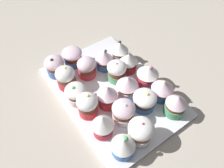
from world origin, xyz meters
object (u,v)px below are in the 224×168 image
object	(u,v)px
cupcake_7	(87,67)
cupcake_14	(144,100)
baking_tray	(112,91)
cupcake_18	(163,88)
cupcake_13	(127,85)
cupcake_5	(123,145)
cupcake_6	(72,56)
cupcake_9	(123,111)
cupcake_19	(176,105)
cupcake_8	(107,96)
cupcake_11	(104,59)
cupcake_12	(117,71)
cupcake_10	(141,131)
cupcake_2	(76,94)
cupcake_15	(120,50)
cupcake_17	(148,74)
cupcake_0	(55,66)
cupcake_4	(103,125)
cupcake_16	(128,62)
cupcake_1	(66,77)
cupcake_3	(88,105)

from	to	relation	value
cupcake_7	cupcake_14	bearing A→B (deg)	18.31
baking_tray	cupcake_18	size ratio (longest dim) A/B	5.70
cupcake_13	cupcake_18	size ratio (longest dim) A/B	0.94
cupcake_5	cupcake_6	xyz separation A→B (cm)	(-33.96, 5.19, -0.36)
cupcake_9	cupcake_13	size ratio (longest dim) A/B	0.99
cupcake_9	cupcake_19	xyz separation A→B (cm)	(6.70, 12.78, 0.15)
cupcake_7	cupcake_8	world-z (taller)	cupcake_8
cupcake_8	cupcake_19	bearing A→B (deg)	46.08
cupcake_13	cupcake_5	bearing A→B (deg)	-41.46
cupcake_11	cupcake_14	world-z (taller)	cupcake_11
cupcake_12	cupcake_13	distance (cm)	6.38
cupcake_5	cupcake_18	world-z (taller)	cupcake_18
cupcake_10	cupcake_13	xyz separation A→B (cm)	(-13.33, 6.34, -0.04)
cupcake_2	cupcake_11	xyz separation A→B (cm)	(-6.47, 14.21, 0.22)
cupcake_11	cupcake_15	xyz separation A→B (cm)	(-0.38, 6.41, 0.00)
cupcake_11	cupcake_19	xyz separation A→B (cm)	(25.64, 5.92, -0.14)
cupcake_8	cupcake_13	size ratio (longest dim) A/B	1.11
cupcake_11	cupcake_17	distance (cm)	14.78
cupcake_0	cupcake_14	world-z (taller)	cupcake_0
cupcake_15	cupcake_4	bearing A→B (deg)	-45.64
baking_tray	cupcake_15	xyz separation A→B (cm)	(-9.70, 10.09, 4.30)
cupcake_4	cupcake_19	size ratio (longest dim) A/B	1.07
cupcake_2	cupcake_6	world-z (taller)	cupcake_2
cupcake_8	cupcake_13	xyz separation A→B (cm)	(0.15, 6.99, -0.28)
baking_tray	cupcake_18	xyz separation A→B (cm)	(10.29, 10.42, 4.41)
cupcake_15	cupcake_6	bearing A→B (deg)	-117.04
cupcake_10	cupcake_7	bearing A→B (deg)	178.71
cupcake_14	cupcake_13	bearing A→B (deg)	-172.64
cupcake_0	cupcake_18	xyz separation A→B (cm)	(26.33, 20.90, 0.21)
cupcake_11	cupcake_15	size ratio (longest dim) A/B	0.98
cupcake_12	cupcake_14	size ratio (longest dim) A/B	1.10
cupcake_16	cupcake_12	bearing A→B (deg)	-78.85
cupcake_0	cupcake_1	size ratio (longest dim) A/B	0.94
cupcake_2	cupcake_12	xyz separation A→B (cm)	(-0.04, 14.38, 0.22)
cupcake_1	cupcake_4	world-z (taller)	cupcake_1
cupcake_14	cupcake_17	bearing A→B (deg)	133.23
cupcake_0	cupcake_14	xyz separation A→B (cm)	(26.08, 14.39, -0.50)
cupcake_0	cupcake_13	size ratio (longest dim) A/B	1.03
cupcake_2	cupcake_12	world-z (taller)	cupcake_12
cupcake_5	cupcake_18	distance (cm)	20.64
cupcake_14	cupcake_8	bearing A→B (deg)	-130.74
cupcake_3	cupcake_5	size ratio (longest dim) A/B	1.07
cupcake_19	cupcake_0	bearing A→B (deg)	-148.17
cupcake_4	cupcake_17	bearing A→B (deg)	106.89
baking_tray	cupcake_7	bearing A→B (deg)	-164.79
cupcake_1	cupcake_7	size ratio (longest dim) A/B	1.15
cupcake_3	cupcake_18	world-z (taller)	cupcake_3
cupcake_10	cupcake_17	bearing A→B (deg)	133.17
cupcake_0	cupcake_7	distance (cm)	9.94
cupcake_10	cupcake_18	size ratio (longest dim) A/B	0.99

